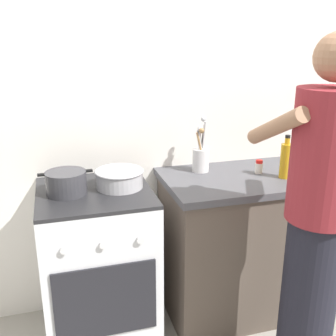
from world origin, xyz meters
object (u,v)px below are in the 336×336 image
object	(u,v)px
mixing_bowl	(119,178)
utensil_crock	(201,156)
oil_bottle	(286,160)
person	(317,226)
stove_range	(99,265)
spice_bottle	(259,167)
pot	(66,183)

from	to	relation	value
mixing_bowl	utensil_crock	distance (m)	0.54
mixing_bowl	oil_bottle	xyz separation A→B (m)	(0.94, -0.11, 0.05)
oil_bottle	person	distance (m)	0.57
stove_range	person	size ratio (longest dim) A/B	0.53
spice_bottle	oil_bottle	world-z (taller)	oil_bottle
stove_range	mixing_bowl	bearing A→B (deg)	6.79
utensil_crock	person	xyz separation A→B (m)	(0.27, -0.78, -0.14)
stove_range	mixing_bowl	xyz separation A→B (m)	(0.14, 0.02, 0.50)
stove_range	pot	size ratio (longest dim) A/B	3.27
mixing_bowl	utensil_crock	bearing A→B (deg)	15.03
oil_bottle	mixing_bowl	bearing A→B (deg)	173.40
oil_bottle	spice_bottle	bearing A→B (deg)	131.78
stove_range	oil_bottle	world-z (taller)	oil_bottle
oil_bottle	stove_range	bearing A→B (deg)	175.12
pot	person	world-z (taller)	person
spice_bottle	utensil_crock	bearing A→B (deg)	157.48
stove_range	spice_bottle	xyz separation A→B (m)	(0.98, 0.02, 0.49)
utensil_crock	person	bearing A→B (deg)	-70.81
mixing_bowl	stove_range	bearing A→B (deg)	-173.21
spice_bottle	pot	bearing A→B (deg)	-178.65
stove_range	utensil_crock	world-z (taller)	utensil_crock
spice_bottle	oil_bottle	size ratio (longest dim) A/B	0.32
stove_range	mixing_bowl	world-z (taller)	mixing_bowl
pot	utensil_crock	size ratio (longest dim) A/B	0.82
spice_bottle	person	size ratio (longest dim) A/B	0.05
spice_bottle	person	world-z (taller)	person
utensil_crock	oil_bottle	bearing A→B (deg)	-30.34
mixing_bowl	oil_bottle	world-z (taller)	oil_bottle
mixing_bowl	utensil_crock	size ratio (longest dim) A/B	0.79
mixing_bowl	person	xyz separation A→B (m)	(0.79, -0.64, -0.09)
pot	mixing_bowl	bearing A→B (deg)	4.15
mixing_bowl	oil_bottle	size ratio (longest dim) A/B	1.05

